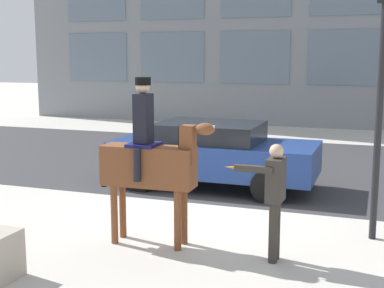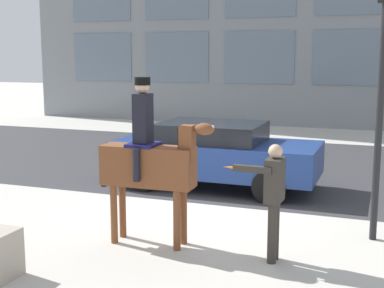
% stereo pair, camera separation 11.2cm
% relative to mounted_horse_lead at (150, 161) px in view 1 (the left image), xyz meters
% --- Properties ---
extents(ground_plane, '(80.00, 80.00, 0.00)m').
position_rel_mounted_horse_lead_xyz_m(ground_plane, '(0.05, 1.91, -1.32)').
color(ground_plane, beige).
extents(road_surface, '(25.18, 8.50, 0.01)m').
position_rel_mounted_horse_lead_xyz_m(road_surface, '(0.05, 6.66, -1.32)').
color(road_surface, '#38383A').
rests_on(road_surface, ground_plane).
extents(mounted_horse_lead, '(1.87, 0.65, 2.60)m').
position_rel_mounted_horse_lead_xyz_m(mounted_horse_lead, '(0.00, 0.00, 0.00)').
color(mounted_horse_lead, brown).
rests_on(mounted_horse_lead, ground_plane).
extents(pedestrian_bystander, '(0.83, 0.43, 1.70)m').
position_rel_mounted_horse_lead_xyz_m(pedestrian_bystander, '(1.93, -0.07, -0.32)').
color(pedestrian_bystander, '#332D28').
rests_on(pedestrian_bystander, ground_plane).
extents(street_car_near_lane, '(4.48, 2.01, 1.45)m').
position_rel_mounted_horse_lead_xyz_m(street_car_near_lane, '(-0.17, 3.83, -0.54)').
color(street_car_near_lane, navy).
rests_on(street_car_near_lane, ground_plane).
extents(traffic_light, '(0.24, 0.29, 4.42)m').
position_rel_mounted_horse_lead_xyz_m(traffic_light, '(3.27, 1.39, 1.62)').
color(traffic_light, black).
rests_on(traffic_light, ground_plane).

